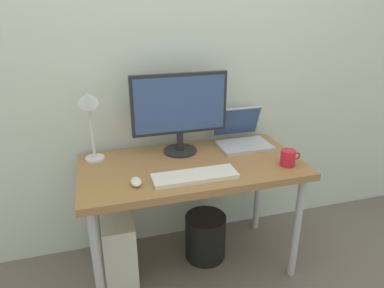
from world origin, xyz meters
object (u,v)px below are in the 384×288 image
laptop (241,135)px  desk_lamp (89,110)px  keyboard (195,176)px  wastebasket (205,236)px  monitor (180,109)px  computer_tower (119,246)px  desk (192,175)px  mouse (136,182)px  coffee_mug (288,158)px

laptop → desk_lamp: 0.94m
keyboard → wastebasket: keyboard is taller
monitor → computer_tower: bearing=-162.0°
laptop → computer_tower: 1.01m
desk_lamp → wastebasket: bearing=-11.1°
desk → desk_lamp: (-0.52, 0.18, 0.38)m
laptop → mouse: 0.80m
mouse → keyboard: bearing=-3.0°
desk_lamp → laptop: bearing=1.3°
laptop → mouse: bearing=-153.6°
desk → monitor: size_ratio=2.21×
coffee_mug → keyboard: bearing=-179.4°
desk_lamp → mouse: 0.48m
desk → desk_lamp: bearing=161.1°
coffee_mug → wastebasket: coffee_mug is taller
coffee_mug → desk: bearing=161.9°
mouse → coffee_mug: bearing=-0.7°
desk → computer_tower: size_ratio=2.97×
wastebasket → laptop: bearing=27.5°
mouse → computer_tower: 0.57m
laptop → wastebasket: 0.69m
keyboard → mouse: (-0.30, 0.02, 0.01)m
laptop → keyboard: bearing=-138.3°
desk_lamp → computer_tower: (0.08, -0.14, -0.81)m
keyboard → computer_tower: keyboard is taller
desk → monitor: monitor is taller
desk → coffee_mug: bearing=-18.1°
keyboard → computer_tower: bearing=152.5°
keyboard → wastebasket: (0.14, 0.23, -0.57)m
keyboard → mouse: mouse is taller
mouse → wastebasket: (0.44, 0.21, -0.58)m
desk → desk_lamp: 0.67m
laptop → mouse: size_ratio=3.56×
laptop → keyboard: size_ratio=0.73×
desk → mouse: bearing=-155.0°
laptop → computer_tower: size_ratio=0.76×
desk_lamp → wastebasket: 1.08m
mouse → computer_tower: bearing=118.9°
computer_tower → monitor: bearing=18.0°
keyboard → desk: bearing=78.9°
keyboard → coffee_mug: (0.54, 0.01, 0.03)m
computer_tower → desk: bearing=-5.5°
desk → monitor: (-0.02, 0.18, 0.34)m
monitor → keyboard: size_ratio=1.28×
keyboard → mouse: size_ratio=4.89×
desk → wastebasket: bearing=27.7°
desk → desk_lamp: size_ratio=2.85×
monitor → desk_lamp: size_ratio=1.29×
mouse → wastebasket: 0.76m
wastebasket → desk_lamp: bearing=168.9°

